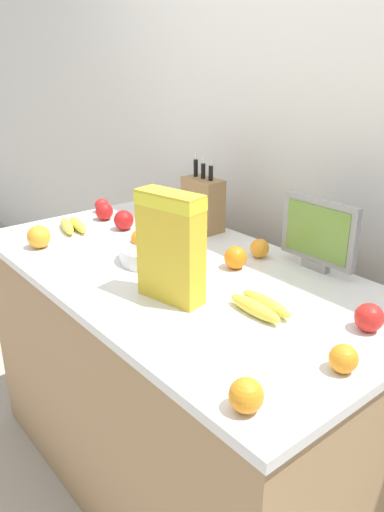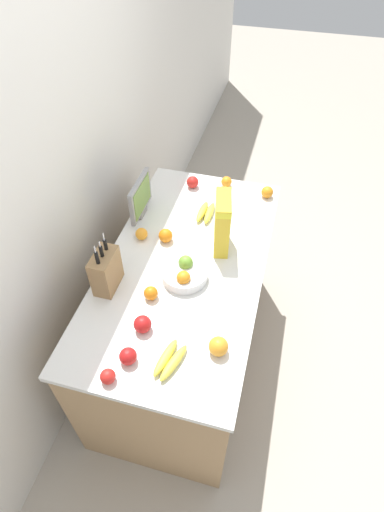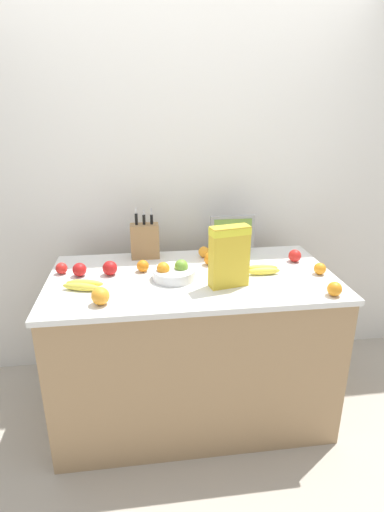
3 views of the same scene
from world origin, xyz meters
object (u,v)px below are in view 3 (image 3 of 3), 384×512
object	(u,v)px
orange_by_cereal	(204,252)
orange_mid_left	(335,289)
orange_mid_right	(210,259)
orange_front_center	(143,266)
apple_front	(62,268)
apple_by_knife_block	(110,268)
fruit_bowl	(174,273)
orange_front_right	(320,269)
orange_near_bowl	(100,296)
apple_rear	(79,270)
apple_middle	(295,256)
knife_block	(145,241)
cereal_box	(229,254)
banana_bunch_right	(83,285)
banana_bunch_left	(262,270)
small_monitor	(232,233)

from	to	relation	value
orange_by_cereal	orange_mid_left	distance (m)	0.85
orange_mid_right	orange_front_center	size ratio (longest dim) A/B	1.12
apple_front	apple_by_knife_block	world-z (taller)	apple_by_knife_block
fruit_bowl	orange_front_right	xyz separation A→B (m)	(0.83, -0.05, -0.00)
orange_front_right	orange_near_bowl	bearing A→B (deg)	-170.07
fruit_bowl	apple_by_knife_block	bearing A→B (deg)	164.19
apple_rear	orange_mid_right	world-z (taller)	orange_mid_right
fruit_bowl	orange_front_right	world-z (taller)	fruit_bowl
apple_front	fruit_bowl	bearing A→B (deg)	-13.79
apple_middle	orange_front_right	world-z (taller)	apple_middle
fruit_bowl	knife_block	bearing A→B (deg)	112.51
apple_front	orange_near_bowl	distance (m)	0.48
knife_block	orange_front_right	size ratio (longest dim) A/B	4.74
apple_rear	orange_by_cereal	bearing A→B (deg)	15.72
apple_front	apple_rear	world-z (taller)	apple_rear
knife_block	apple_front	distance (m)	0.53
cereal_box	fruit_bowl	xyz separation A→B (m)	(-0.28, 0.13, -0.14)
apple_rear	orange_near_bowl	world-z (taller)	orange_near_bowl
cereal_box	fruit_bowl	size ratio (longest dim) A/B	1.37
banana_bunch_right	orange_mid_right	bearing A→B (deg)	18.85
banana_bunch_left	orange_front_right	size ratio (longest dim) A/B	2.82
apple_by_knife_block	orange_by_cereal	bearing A→B (deg)	20.50
cereal_box	banana_bunch_right	bearing A→B (deg)	163.55
banana_bunch_right	orange_mid_right	distance (m)	0.76
banana_bunch_right	apple_by_knife_block	size ratio (longest dim) A/B	2.63
small_monitor	apple_middle	world-z (taller)	small_monitor
small_monitor	banana_bunch_left	xyz separation A→B (m)	(0.09, -0.37, -0.11)
knife_block	apple_rear	bearing A→B (deg)	-145.93
knife_block	orange_mid_right	size ratio (longest dim) A/B	4.13
apple_middle	orange_mid_left	distance (m)	0.48
banana_bunch_left	orange_mid_left	size ratio (longest dim) A/B	2.60
knife_block	orange_front_right	bearing A→B (deg)	-22.69
banana_bunch_right	apple_by_knife_block	bearing A→B (deg)	52.26
banana_bunch_right	apple_rear	size ratio (longest dim) A/B	2.82
fruit_bowl	orange_by_cereal	xyz separation A→B (m)	(0.22, 0.31, -0.00)
apple_rear	orange_near_bowl	size ratio (longest dim) A/B	0.88
apple_by_knife_block	orange_mid_left	distance (m)	1.21
small_monitor	apple_middle	xyz separation A→B (m)	(0.34, -0.22, -0.09)
small_monitor	orange_front_right	world-z (taller)	small_monitor
orange_mid_left	orange_mid_right	world-z (taller)	orange_mid_right
apple_by_knife_block	small_monitor	bearing A→B (deg)	20.17
small_monitor	cereal_box	bearing A→B (deg)	-104.91
banana_bunch_left	apple_rear	world-z (taller)	apple_rear
apple_rear	orange_mid_left	xyz separation A→B (m)	(1.30, -0.42, -0.00)
knife_block	cereal_box	xyz separation A→B (m)	(0.43, -0.49, 0.07)
fruit_bowl	banana_bunch_left	bearing A→B (deg)	1.23
orange_mid_left	orange_mid_right	xyz separation A→B (m)	(-0.55, 0.50, 0.00)
apple_by_knife_block	orange_mid_right	xyz separation A→B (m)	(0.59, 0.08, -0.00)
knife_block	apple_middle	xyz separation A→B (m)	(0.91, -0.20, -0.07)
knife_block	orange_near_bowl	size ratio (longest dim) A/B	3.69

